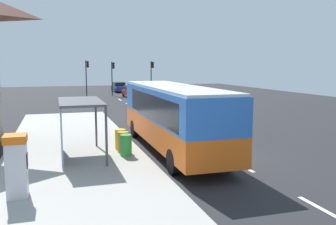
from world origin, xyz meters
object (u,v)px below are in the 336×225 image
Objects in this scene: ticket_machine at (17,165)px; traffic_light_near_side at (152,73)px; traffic_light_median at (113,73)px; recycling_bin_yellow at (120,139)px; sedan_far at (132,91)px; sedan_near at (119,87)px; recycling_bin_green at (126,145)px; bus at (172,114)px; white_van at (150,93)px; bus_shelter at (73,114)px; traffic_light_far_side at (87,73)px; recycling_bin_orange at (123,142)px.

ticket_machine is 0.42× the size of traffic_light_near_side.
traffic_light_near_side is at bearing -17.42° from traffic_light_median.
traffic_light_near_side reaches higher than recycling_bin_yellow.
traffic_light_near_side is (3.21, 2.07, 2.33)m from sedan_far.
ticket_machine reaches higher than sedan_near.
traffic_light_median is (4.60, 33.92, 2.42)m from recycling_bin_green.
recycling_bin_yellow is (4.13, 5.45, -0.52)m from ticket_machine.
sedan_near is 40.60m from recycling_bin_green.
bus is 2.79m from recycling_bin_yellow.
sedan_far is at bearing 89.43° from white_van.
traffic_light_median reaches higher than bus_shelter.
sedan_far is at bearing -147.12° from traffic_light_near_side.
recycling_bin_green is at bearing -99.21° from sedan_near.
white_van reaches higher than sedan_far.
bus is 32.19m from traffic_light_near_side.
traffic_light_near_side is 0.98× the size of traffic_light_far_side.
sedan_near reaches higher than recycling_bin_green.
white_van is at bearing -90.29° from sedan_near.
bus is at bearing -87.53° from traffic_light_far_side.
white_van reaches higher than ticket_machine.
recycling_bin_orange is at bearing -102.40° from sedan_far.
sedan_near is at bearing 112.46° from traffic_light_near_side.
white_van is 1.31× the size of bus_shelter.
traffic_light_far_side is at bearing 84.21° from bus_shelter.
white_van reaches higher than recycling_bin_green.
white_van is at bearing -90.57° from sedan_far.
sedan_near reaches higher than recycling_bin_orange.
bus_shelter is (-8.71, -29.84, 1.31)m from sedan_far.
bus reaches higher than ticket_machine.
traffic_light_near_side is 8.64m from traffic_light_far_side.
sedan_near is at bearing 77.61° from bus_shelter.
bus is 2.77m from recycling_bin_orange.
recycling_bin_green and recycling_bin_orange have the same top height.
traffic_light_far_side is (-5.30, 12.70, 1.83)m from white_van.
sedan_near is 9.82m from sedan_far.
traffic_light_median is at bearing 81.94° from recycling_bin_yellow.
traffic_light_median is (3.50, 0.80, -0.10)m from traffic_light_far_side.
recycling_bin_yellow is 0.24× the size of bus_shelter.
bus is at bearing -93.68° from traffic_light_median.
recycling_bin_orange is 2.66m from bus_shelter.
sedan_near reaches higher than recycling_bin_yellow.
traffic_light_far_side is (-1.39, 32.14, 1.33)m from bus.
bus_shelter reaches higher than ticket_machine.
recycling_bin_yellow is (-2.49, 0.42, -1.19)m from bus.
traffic_light_far_side is 3.59m from traffic_light_median.
bus is 11.62× the size of recycling_bin_orange.
sedan_near is at bearing 80.46° from recycling_bin_yellow.
sedan_far is (0.10, 9.82, -0.55)m from white_van.
traffic_light_far_side is (-8.60, 0.80, 0.05)m from traffic_light_near_side.
sedan_far is at bearing -28.03° from traffic_light_far_side.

